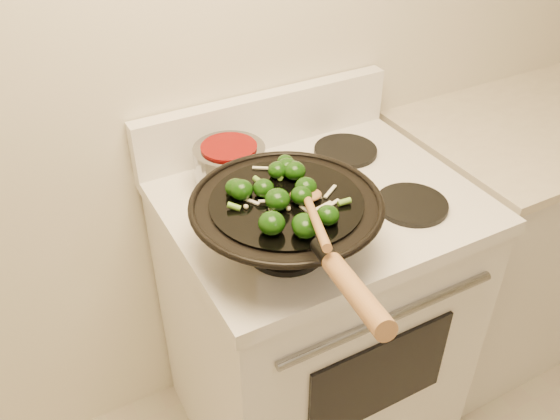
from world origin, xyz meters
TOP-DOWN VIEW (x-y plane):
  - stove at (-0.15, 1.17)m, footprint 0.78×0.67m
  - counter_unit at (0.72, 1.20)m, footprint 0.88×0.62m
  - wok at (-0.33, 1.01)m, footprint 0.42×0.69m
  - stirfry at (-0.34, 1.02)m, footprint 0.25×0.30m
  - wooden_spoon at (-0.32, 0.93)m, footprint 0.16×0.30m
  - saucepan at (-0.33, 1.32)m, footprint 0.18×0.29m

SIDE VIEW (x-z plane):
  - counter_unit at x=0.72m, z-range 0.00..0.91m
  - stove at x=-0.15m, z-range -0.07..1.01m
  - saucepan at x=-0.33m, z-range 0.93..1.04m
  - wok at x=-0.33m, z-range 0.88..1.13m
  - stirfry at x=-0.34m, z-range 1.06..1.10m
  - wooden_spoon at x=-0.32m, z-range 1.04..1.15m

